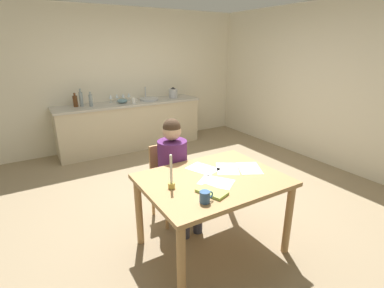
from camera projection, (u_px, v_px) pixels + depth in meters
The scene contains 25 objects.
ground_plane at pixel (190, 195), 3.89m from camera, with size 5.20×5.20×0.04m, color #937F60.
wall_back at pixel (121, 79), 5.56m from camera, with size 5.20×0.12×2.60m, color silver.
wall_right at pixel (324, 85), 4.73m from camera, with size 0.12×5.20×2.60m, color silver.
kitchen_counter at pixel (131, 125), 5.55m from camera, with size 2.73×0.64×0.90m.
dining_table at pixel (213, 188), 2.66m from camera, with size 1.28×0.98×0.76m.
chair_at_table at pixel (170, 178), 3.27m from camera, with size 0.41×0.41×0.86m.
person_seated at pixel (176, 166), 3.09m from camera, with size 0.33×0.60×1.19m.
coffee_mug at pixel (205, 197), 2.21m from camera, with size 0.12×0.08×0.09m.
candlestick at pixel (171, 179), 2.41m from camera, with size 0.06×0.06×0.30m.
book_magazine at pixel (212, 192), 2.35m from camera, with size 0.14×0.25×0.02m, color #A2BC54.
paper_letter at pixel (249, 168), 2.84m from camera, with size 0.21×0.30×0.00m, color white.
paper_bill at pixel (203, 169), 2.82m from camera, with size 0.21×0.30×0.00m, color white.
paper_envelope at pixel (227, 169), 2.82m from camera, with size 0.21×0.30×0.00m, color white.
paper_receipt at pixel (216, 182), 2.55m from camera, with size 0.21×0.30×0.00m, color white.
sink_unit at pixel (149, 99), 5.59m from camera, with size 0.36×0.36×0.24m.
bottle_oil at pixel (75, 101), 4.96m from camera, with size 0.08×0.08×0.24m.
bottle_vinegar at pixel (81, 99), 4.99m from camera, with size 0.06×0.06×0.31m.
bottle_wine_red at pixel (91, 100), 5.00m from camera, with size 0.07×0.07×0.26m.
mixing_bowl at pixel (122, 101), 5.30m from camera, with size 0.19×0.19×0.08m, color #668C99.
stovetop_kettle at pixel (173, 93), 5.83m from camera, with size 0.18×0.18×0.22m.
wine_glass_near_sink at pixel (129, 95), 5.51m from camera, with size 0.07×0.07×0.15m.
wine_glass_by_kettle at pixel (123, 96), 5.45m from camera, with size 0.07×0.07×0.15m.
wine_glass_back_left at pixel (117, 96), 5.40m from camera, with size 0.07×0.07×0.15m.
wine_glass_back_right at pixel (111, 97), 5.34m from camera, with size 0.07×0.07×0.15m.
teacup_on_counter at pixel (134, 101), 5.28m from camera, with size 0.11×0.07×0.10m.
Camera 1 is at (-1.76, -2.96, 1.92)m, focal length 26.70 mm.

